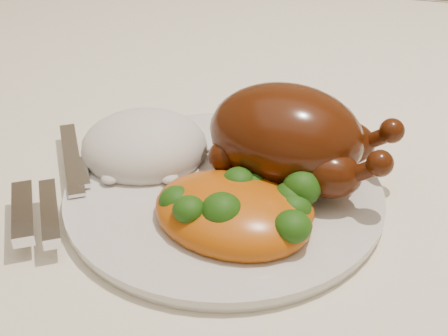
# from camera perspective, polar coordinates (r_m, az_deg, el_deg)

# --- Properties ---
(dining_table) EXTENTS (1.60, 0.90, 0.76)m
(dining_table) POSITION_cam_1_polar(r_m,az_deg,el_deg) (0.62, 2.12, -7.47)
(dining_table) COLOR brown
(dining_table) RESTS_ON floor
(tablecloth) EXTENTS (1.73, 1.03, 0.18)m
(tablecloth) POSITION_cam_1_polar(r_m,az_deg,el_deg) (0.58, 2.27, -1.94)
(tablecloth) COLOR white
(tablecloth) RESTS_ON dining_table
(dinner_plate) EXTENTS (0.33, 0.33, 0.01)m
(dinner_plate) POSITION_cam_1_polar(r_m,az_deg,el_deg) (0.51, 0.00, -2.39)
(dinner_plate) COLOR silver
(dinner_plate) RESTS_ON tablecloth
(roast_chicken) EXTENTS (0.16, 0.11, 0.08)m
(roast_chicken) POSITION_cam_1_polar(r_m,az_deg,el_deg) (0.50, 6.06, 2.90)
(roast_chicken) COLOR #4F1A08
(roast_chicken) RESTS_ON dinner_plate
(rice_mound) EXTENTS (0.13, 0.12, 0.06)m
(rice_mound) POSITION_cam_1_polar(r_m,az_deg,el_deg) (0.55, -7.28, 1.94)
(rice_mound) COLOR white
(rice_mound) RESTS_ON dinner_plate
(mac_and_cheese) EXTENTS (0.14, 0.12, 0.05)m
(mac_and_cheese) POSITION_cam_1_polar(r_m,az_deg,el_deg) (0.47, 1.62, -3.93)
(mac_and_cheese) COLOR #C55D0C
(mac_and_cheese) RESTS_ON dinner_plate
(cutlery) EXTENTS (0.08, 0.17, 0.01)m
(cutlery) POSITION_cam_1_polar(r_m,az_deg,el_deg) (0.51, -15.50, -2.27)
(cutlery) COLOR silver
(cutlery) RESTS_ON dinner_plate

